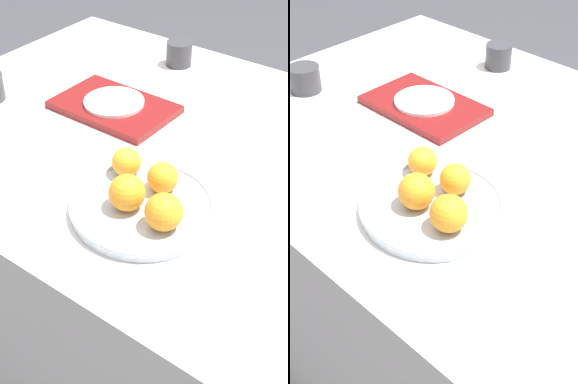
{
  "view_description": "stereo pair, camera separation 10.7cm",
  "coord_description": "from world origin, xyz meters",
  "views": [
    {
      "loc": [
        0.54,
        -0.93,
        1.47
      ],
      "look_at": [
        0.03,
        -0.26,
        0.81
      ],
      "focal_mm": 50.0,
      "sensor_mm": 36.0,
      "label": 1
    },
    {
      "loc": [
        0.62,
        -0.86,
        1.47
      ],
      "look_at": [
        0.03,
        -0.26,
        0.81
      ],
      "focal_mm": 50.0,
      "sensor_mm": 36.0,
      "label": 2
    }
  ],
  "objects": [
    {
      "name": "orange_3",
      "position": [
        -0.06,
        -0.2,
        0.82
      ],
      "size": [
        0.06,
        0.06,
        0.06
      ],
      "color": "orange",
      "rests_on": "fruit_platter"
    },
    {
      "name": "fruit_platter",
      "position": [
        0.03,
        -0.26,
        0.78
      ],
      "size": [
        0.31,
        0.31,
        0.03
      ],
      "color": "#B2BCC6",
      "rests_on": "table"
    },
    {
      "name": "cup_0",
      "position": [
        -0.31,
        0.37,
        0.8
      ],
      "size": [
        0.08,
        0.08,
        0.07
      ],
      "color": "#333338",
      "rests_on": "table"
    },
    {
      "name": "ground_plane",
      "position": [
        0.0,
        0.0,
        0.0
      ],
      "size": [
        12.0,
        12.0,
        0.0
      ],
      "primitive_type": "plane",
      "color": "#38383D"
    },
    {
      "name": "orange_0",
      "position": [
        0.01,
        -0.29,
        0.82
      ],
      "size": [
        0.08,
        0.08,
        0.08
      ],
      "color": "orange",
      "rests_on": "fruit_platter"
    },
    {
      "name": "orange_2",
      "position": [
        0.03,
        -0.2,
        0.82
      ],
      "size": [
        0.07,
        0.07,
        0.07
      ],
      "color": "orange",
      "rests_on": "fruit_platter"
    },
    {
      "name": "side_plate",
      "position": [
        -0.29,
        0.03,
        0.79
      ],
      "size": [
        0.16,
        0.16,
        0.01
      ],
      "color": "white",
      "rests_on": "serving_tray"
    },
    {
      "name": "serving_tray",
      "position": [
        -0.29,
        0.03,
        0.77
      ],
      "size": [
        0.31,
        0.21,
        0.02
      ],
      "color": "maroon",
      "rests_on": "table"
    },
    {
      "name": "orange_1",
      "position": [
        0.1,
        -0.29,
        0.82
      ],
      "size": [
        0.07,
        0.07,
        0.07
      ],
      "color": "orange",
      "rests_on": "fruit_platter"
    },
    {
      "name": "table",
      "position": [
        0.0,
        0.0,
        0.38
      ],
      "size": [
        1.59,
        1.04,
        0.76
      ],
      "color": "silver",
      "rests_on": "ground_plane"
    }
  ]
}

